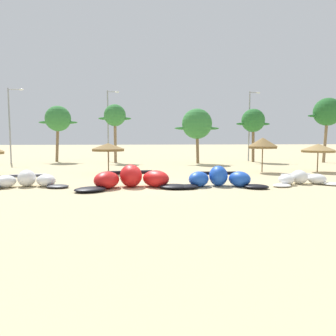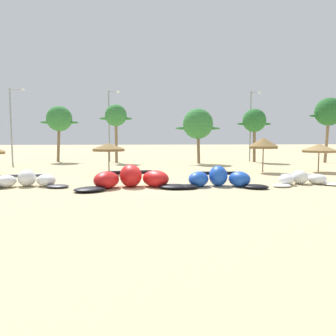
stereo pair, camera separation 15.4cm
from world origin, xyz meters
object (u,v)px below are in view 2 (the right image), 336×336
at_px(kite_left_of_center, 219,179).
at_px(beach_umbrella_near_palms, 263,143).
at_px(beach_umbrella_middle, 109,147).
at_px(palm_right_of_gap, 329,112).
at_px(kite_left, 131,179).
at_px(kite_center, 302,179).
at_px(palm_center_right, 254,121).
at_px(kite_far_left, 26,181).
at_px(palm_left, 59,119).
at_px(lamppost_west_center, 110,122).
at_px(lamppost_west, 12,121).
at_px(palm_left_of_gap, 116,116).
at_px(beach_umbrella_outermost, 319,148).
at_px(lamppost_east_center, 251,123).
at_px(palm_center_left, 198,124).

bearing_deg(kite_left_of_center, beach_umbrella_near_palms, 53.53).
xyz_separation_m(kite_left_of_center, beach_umbrella_near_palms, (6.16, 8.33, 2.16)).
height_order(beach_umbrella_middle, palm_right_of_gap, palm_right_of_gap).
relative_size(kite_left, kite_center, 1.40).
bearing_deg(palm_center_right, kite_center, -101.17).
bearing_deg(kite_far_left, kite_center, -1.94).
bearing_deg(kite_center, palm_left, 131.96).
relative_size(kite_center, lamppost_west_center, 0.56).
bearing_deg(palm_center_right, lamppost_west, 178.27).
height_order(kite_center, beach_umbrella_near_palms, beach_umbrella_near_palms).
xyz_separation_m(kite_left, kite_left_of_center, (5.61, -0.09, -0.04)).
bearing_deg(kite_left_of_center, lamppost_west, 133.13).
relative_size(palm_right_of_gap, lamppost_west_center, 0.88).
bearing_deg(kite_center, lamppost_west_center, 122.23).
relative_size(kite_center, palm_left_of_gap, 0.71).
bearing_deg(palm_left, beach_umbrella_outermost, -30.52).
relative_size(palm_left, lamppost_west, 0.79).
xyz_separation_m(kite_far_left, palm_right_of_gap, (31.17, 18.19, 5.92)).
bearing_deg(beach_umbrella_middle, beach_umbrella_outermost, -1.92).
distance_m(beach_umbrella_middle, lamppost_east_center, 22.51).
bearing_deg(kite_left_of_center, lamppost_east_center, 66.13).
relative_size(kite_left, palm_center_left, 1.09).
xyz_separation_m(kite_center, lamppost_west, (-26.37, 21.59, 4.79)).
bearing_deg(lamppost_west_center, lamppost_east_center, -3.17).
height_order(kite_center, lamppost_west, lamppost_west).
bearing_deg(beach_umbrella_middle, kite_left, -76.21).
bearing_deg(beach_umbrella_middle, lamppost_east_center, 37.70).
distance_m(kite_left_of_center, beach_umbrella_outermost, 14.08).
relative_size(palm_left_of_gap, lamppost_east_center, 0.79).
bearing_deg(kite_far_left, lamppost_east_center, 43.92).
height_order(beach_umbrella_outermost, palm_center_left, palm_center_left).
relative_size(lamppost_west, lamppost_east_center, 0.99).
distance_m(kite_far_left, palm_right_of_gap, 36.57).
bearing_deg(palm_right_of_gap, palm_center_left, 179.97).
distance_m(beach_umbrella_middle, palm_center_right, 21.67).
xyz_separation_m(kite_left, beach_umbrella_near_palms, (11.77, 8.24, 2.12)).
height_order(palm_left_of_gap, lamppost_west_center, lamppost_west_center).
bearing_deg(kite_left, palm_left_of_gap, 96.01).
relative_size(lamppost_west_center, lamppost_east_center, 1.00).
xyz_separation_m(lamppost_west, lamppost_east_center, (30.52, 0.46, -0.01)).
relative_size(kite_left_of_center, lamppost_west, 0.67).
relative_size(beach_umbrella_middle, palm_left, 0.40).
height_order(kite_left, palm_center_right, palm_center_right).
xyz_separation_m(kite_far_left, palm_center_right, (22.19, 20.06, 4.89)).
xyz_separation_m(beach_umbrella_outermost, palm_left_of_gap, (-19.26, 13.58, 3.65)).
relative_size(kite_left, palm_left_of_gap, 1.00).
bearing_deg(palm_right_of_gap, beach_umbrella_middle, -158.61).
distance_m(palm_center_right, lamppost_east_center, 1.39).
xyz_separation_m(lamppost_west_center, lamppost_east_center, (18.71, -1.03, -0.01)).
distance_m(palm_right_of_gap, lamppost_west_center, 27.97).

